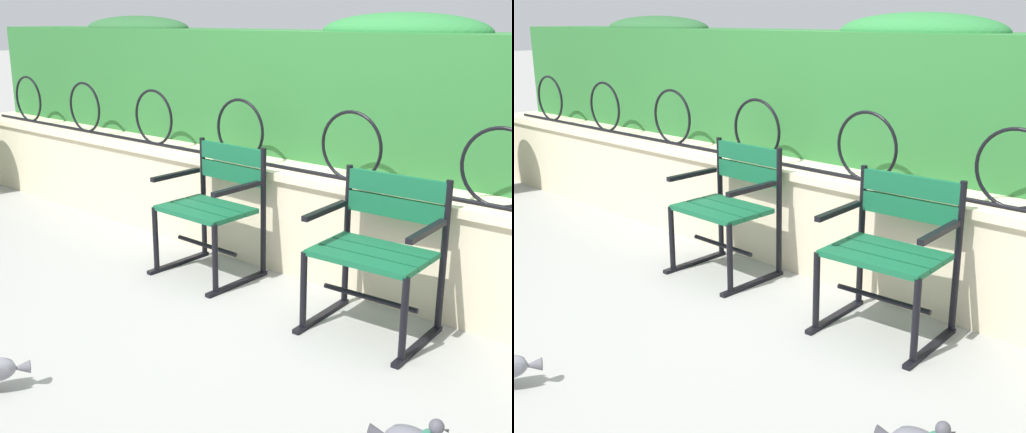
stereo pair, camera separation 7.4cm
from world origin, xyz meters
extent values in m
plane|color=#9E9E99|center=(0.00, 0.00, 0.00)|extent=(60.00, 60.00, 0.00)
cube|color=beige|center=(0.00, 0.79, 0.31)|extent=(8.23, 0.35, 0.62)
cube|color=beige|center=(0.00, 0.79, 0.64)|extent=(8.23, 0.41, 0.05)
cylinder|color=black|center=(0.00, 0.71, 0.68)|extent=(7.67, 0.02, 0.02)
torus|color=black|center=(-3.32, 0.71, 0.88)|extent=(0.42, 0.02, 0.42)
torus|color=black|center=(-2.44, 0.71, 0.88)|extent=(0.42, 0.02, 0.42)
torus|color=black|center=(-1.56, 0.71, 0.88)|extent=(0.42, 0.02, 0.42)
torus|color=black|center=(-0.68, 0.71, 0.88)|extent=(0.42, 0.02, 0.42)
torus|color=black|center=(0.20, 0.71, 0.88)|extent=(0.42, 0.02, 0.42)
torus|color=black|center=(1.08, 0.71, 0.88)|extent=(0.42, 0.02, 0.42)
cube|color=#2D7033|center=(0.00, 1.30, 1.09)|extent=(8.07, 0.66, 0.84)
ellipsoid|color=#2C6433|center=(-2.43, 1.30, 1.51)|extent=(1.16, 0.60, 0.20)
ellipsoid|color=#297035|center=(0.17, 1.30, 1.51)|extent=(1.15, 0.60, 0.24)
cube|color=#145B38|center=(-0.58, 0.15, 0.44)|extent=(0.55, 0.13, 0.03)
cube|color=#145B38|center=(-0.58, 0.28, 0.44)|extent=(0.55, 0.13, 0.03)
cube|color=#145B38|center=(-0.58, 0.42, 0.44)|extent=(0.55, 0.13, 0.03)
cube|color=#145B38|center=(-0.58, 0.52, 0.76)|extent=(0.55, 0.04, 0.11)
cube|color=#145B38|center=(-0.58, 0.52, 0.64)|extent=(0.55, 0.04, 0.11)
cylinder|color=black|center=(-0.31, 0.52, 0.42)|extent=(0.04, 0.04, 0.83)
cylinder|color=black|center=(-0.31, 0.09, 0.22)|extent=(0.04, 0.04, 0.44)
cube|color=black|center=(-0.31, 0.28, 0.01)|extent=(0.05, 0.52, 0.02)
cube|color=black|center=(-0.31, 0.28, 0.62)|extent=(0.04, 0.40, 0.03)
cylinder|color=black|center=(-0.85, 0.53, 0.42)|extent=(0.04, 0.04, 0.83)
cylinder|color=black|center=(-0.86, 0.10, 0.22)|extent=(0.04, 0.04, 0.44)
cube|color=black|center=(-0.86, 0.29, 0.01)|extent=(0.05, 0.52, 0.02)
cube|color=black|center=(-0.86, 0.29, 0.62)|extent=(0.04, 0.40, 0.03)
cylinder|color=black|center=(-0.58, 0.28, 0.20)|extent=(0.52, 0.04, 0.03)
cube|color=#145B38|center=(0.65, 0.13, 0.44)|extent=(0.58, 0.16, 0.03)
cube|color=#145B38|center=(0.64, 0.27, 0.44)|extent=(0.58, 0.16, 0.03)
cube|color=#145B38|center=(0.63, 0.40, 0.44)|extent=(0.58, 0.16, 0.03)
cube|color=#145B38|center=(0.63, 0.51, 0.76)|extent=(0.57, 0.06, 0.11)
cube|color=#145B38|center=(0.63, 0.51, 0.63)|extent=(0.57, 0.06, 0.11)
cylinder|color=black|center=(0.91, 0.52, 0.41)|extent=(0.04, 0.04, 0.82)
cylinder|color=black|center=(0.94, 0.09, 0.22)|extent=(0.04, 0.04, 0.44)
cube|color=black|center=(0.93, 0.28, 0.01)|extent=(0.07, 0.52, 0.02)
cube|color=black|center=(0.93, 0.28, 0.62)|extent=(0.06, 0.40, 0.03)
cylinder|color=black|center=(0.34, 0.49, 0.41)|extent=(0.04, 0.04, 0.82)
cylinder|color=black|center=(0.37, 0.06, 0.22)|extent=(0.04, 0.04, 0.44)
cube|color=black|center=(0.36, 0.25, 0.01)|extent=(0.07, 0.52, 0.02)
cube|color=black|center=(0.36, 0.25, 0.62)|extent=(0.06, 0.40, 0.03)
cylinder|color=black|center=(0.64, 0.27, 0.20)|extent=(0.54, 0.06, 0.03)
sphere|color=#494951|center=(1.43, -0.54, 0.20)|extent=(0.06, 0.06, 0.06)
cone|color=black|center=(1.46, -0.54, 0.19)|extent=(0.02, 0.02, 0.01)
cone|color=#595960|center=(-0.23, -1.23, 0.10)|extent=(0.09, 0.10, 0.06)
camera|label=1|loc=(2.29, -2.51, 1.60)|focal=46.38mm
camera|label=2|loc=(2.34, -2.46, 1.60)|focal=46.38mm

